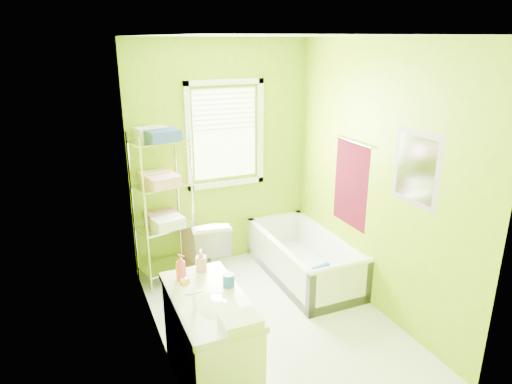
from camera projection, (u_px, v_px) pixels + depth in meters
name	position (u px, v px, depth m)	size (l,w,h in m)	color
ground	(273.00, 321.00, 4.39)	(2.90, 2.90, 0.00)	silver
room_envelope	(276.00, 166.00, 3.89)	(2.14, 2.94, 2.62)	#769B07
window	(225.00, 129.00, 5.13)	(0.92, 0.05, 1.22)	white
door	(193.00, 308.00, 2.81)	(0.09, 0.80, 2.00)	white
right_wall_decor	(374.00, 178.00, 4.34)	(0.04, 1.48, 1.17)	#490816
bathtub	(304.00, 264.00, 5.15)	(0.73, 1.56, 0.51)	white
toilet	(209.00, 247.00, 5.10)	(0.41, 0.72, 0.73)	white
vanity	(211.00, 338.00, 3.47)	(0.53, 1.03, 0.99)	white
wire_shelf_unit	(163.00, 190.00, 4.85)	(0.64, 0.53, 1.71)	silver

